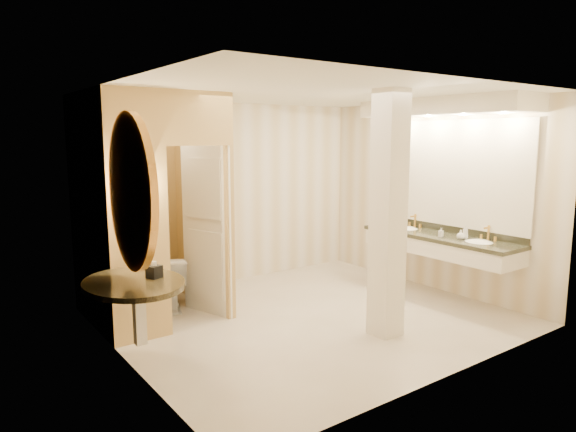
# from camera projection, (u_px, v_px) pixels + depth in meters

# --- Properties ---
(floor) EXTENTS (4.50, 4.50, 0.00)m
(floor) POSITION_uv_depth(u_px,v_px,m) (309.00, 317.00, 6.33)
(floor) COLOR beige
(floor) RESTS_ON ground
(ceiling) EXTENTS (4.50, 4.50, 0.00)m
(ceiling) POSITION_uv_depth(u_px,v_px,m) (311.00, 93.00, 5.91)
(ceiling) COLOR silver
(ceiling) RESTS_ON wall_back
(wall_back) EXTENTS (4.50, 0.02, 2.70)m
(wall_back) POSITION_uv_depth(u_px,v_px,m) (228.00, 194.00, 7.72)
(wall_back) COLOR beige
(wall_back) RESTS_ON floor
(wall_front) EXTENTS (4.50, 0.02, 2.70)m
(wall_front) POSITION_uv_depth(u_px,v_px,m) (451.00, 234.00, 4.52)
(wall_front) COLOR beige
(wall_front) RESTS_ON floor
(wall_left) EXTENTS (0.02, 4.00, 2.70)m
(wall_left) POSITION_uv_depth(u_px,v_px,m) (123.00, 228.00, 4.81)
(wall_left) COLOR beige
(wall_left) RESTS_ON floor
(wall_right) EXTENTS (0.02, 4.00, 2.70)m
(wall_right) POSITION_uv_depth(u_px,v_px,m) (432.00, 196.00, 7.43)
(wall_right) COLOR beige
(wall_right) RESTS_ON floor
(toilet_closet) EXTENTS (1.50, 1.55, 2.70)m
(toilet_closet) POSITION_uv_depth(u_px,v_px,m) (189.00, 204.00, 6.24)
(toilet_closet) COLOR #D4B76F
(toilet_closet) RESTS_ON floor
(wall_sconce) EXTENTS (0.14, 0.14, 0.42)m
(wall_sconce) POSITION_uv_depth(u_px,v_px,m) (138.00, 182.00, 5.29)
(wall_sconce) COLOR gold
(wall_sconce) RESTS_ON toilet_closet
(vanity) EXTENTS (0.75, 2.43, 2.09)m
(vanity) POSITION_uv_depth(u_px,v_px,m) (444.00, 180.00, 6.91)
(vanity) COLOR silver
(vanity) RESTS_ON floor
(console_shelf) EXTENTS (1.12, 1.12, 2.01)m
(console_shelf) POSITION_uv_depth(u_px,v_px,m) (133.00, 230.00, 4.69)
(console_shelf) COLOR black
(console_shelf) RESTS_ON floor
(pillar) EXTENTS (0.30, 0.30, 2.70)m
(pillar) POSITION_uv_depth(u_px,v_px,m) (388.00, 215.00, 5.58)
(pillar) COLOR silver
(pillar) RESTS_ON floor
(tissue_box) EXTENTS (0.15, 0.15, 0.12)m
(tissue_box) POSITION_uv_depth(u_px,v_px,m) (154.00, 272.00, 4.85)
(tissue_box) COLOR black
(tissue_box) RESTS_ON console_shelf
(toilet) EXTENTS (0.59, 0.77, 0.70)m
(toilet) POSITION_uv_depth(u_px,v_px,m) (170.00, 282.00, 6.58)
(toilet) COLOR white
(toilet) RESTS_ON floor
(soap_bottle_a) EXTENTS (0.06, 0.06, 0.12)m
(soap_bottle_a) POSITION_uv_depth(u_px,v_px,m) (441.00, 232.00, 6.86)
(soap_bottle_a) COLOR beige
(soap_bottle_a) RESTS_ON vanity
(soap_bottle_b) EXTENTS (0.11, 0.11, 0.12)m
(soap_bottle_b) POSITION_uv_depth(u_px,v_px,m) (461.00, 235.00, 6.67)
(soap_bottle_b) COLOR silver
(soap_bottle_b) RESTS_ON vanity
(soap_bottle_c) EXTENTS (0.09, 0.09, 0.18)m
(soap_bottle_c) POSITION_uv_depth(u_px,v_px,m) (465.00, 232.00, 6.70)
(soap_bottle_c) COLOR #C6B28C
(soap_bottle_c) RESTS_ON vanity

